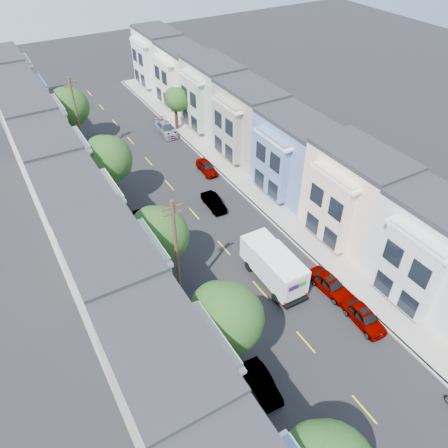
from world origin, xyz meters
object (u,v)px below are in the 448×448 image
(parked_left_b, at_px, (262,383))
(tree_far_r, at_px, (177,100))
(utility_pole_near, at_px, (177,256))
(tree_b, at_px, (225,319))
(lead_sedan, at_px, (214,202))
(parked_left_d, at_px, (146,221))
(parked_left_c, at_px, (213,313))
(parked_right_d, at_px, (166,129))
(parked_right_c, at_px, (207,168))
(parked_right_b, at_px, (330,284))
(parked_right_a, at_px, (364,317))
(utility_pole_far, at_px, (78,120))
(tree_d, at_px, (107,160))
(fedex_truck, at_px, (273,265))
(tree_e, at_px, (69,107))
(tree_c, at_px, (159,236))

(parked_left_b, bearing_deg, tree_far_r, 76.43)
(utility_pole_near, distance_m, parked_left_b, 10.54)
(tree_b, distance_m, lead_sedan, 19.66)
(parked_left_d, bearing_deg, parked_left_b, -92.00)
(parked_left_c, distance_m, parked_right_d, 31.76)
(parked_right_c, bearing_deg, parked_left_d, -146.30)
(parked_right_b, relative_size, parked_right_d, 0.93)
(parked_right_b, bearing_deg, utility_pole_near, 153.54)
(parked_right_a, xyz_separation_m, parked_right_b, (0.00, 3.86, 0.01))
(utility_pole_near, distance_m, lead_sedan, 13.92)
(parked_left_d, distance_m, parked_right_c, 11.39)
(utility_pole_far, height_order, parked_right_d, utility_pole_far)
(parked_right_b, height_order, parked_right_d, parked_right_b)
(utility_pole_far, bearing_deg, parked_right_a, -72.14)
(parked_left_b, bearing_deg, lead_sedan, 73.72)
(utility_pole_near, bearing_deg, tree_d, 90.01)
(parked_left_b, xyz_separation_m, parked_right_d, (9.80, 36.90, 0.09))
(parked_right_a, bearing_deg, parked_left_b, -172.36)
(tree_b, distance_m, parked_left_b, 5.63)
(utility_pole_near, height_order, parked_right_a, utility_pole_near)
(parked_right_a, distance_m, parked_right_c, 25.09)
(tree_b, xyz_separation_m, parked_right_c, (11.20, 23.35, -4.89))
(tree_d, bearing_deg, utility_pole_far, 89.99)
(parked_left_d, height_order, parked_right_c, parked_left_d)
(tree_b, height_order, tree_far_r, tree_b)
(tree_d, relative_size, fedex_truck, 1.17)
(utility_pole_near, height_order, parked_right_b, utility_pole_near)
(parked_right_d, bearing_deg, tree_d, -132.23)
(parked_left_b, height_order, parked_right_b, parked_right_b)
(tree_far_r, height_order, parked_right_a, tree_far_r)
(utility_pole_far, bearing_deg, tree_b, -90.00)
(parked_right_a, distance_m, parked_right_d, 36.25)
(fedex_truck, bearing_deg, utility_pole_far, 106.71)
(tree_e, distance_m, parked_right_a, 40.65)
(tree_b, relative_size, tree_far_r, 1.39)
(tree_d, distance_m, utility_pole_far, 10.28)
(parked_left_d, relative_size, parked_right_a, 0.89)
(parked_left_b, distance_m, parked_left_c, 6.69)
(utility_pole_near, bearing_deg, parked_right_a, -38.01)
(fedex_truck, distance_m, parked_right_a, 8.03)
(parked_left_d, height_order, parked_right_a, parked_right_a)
(utility_pole_far, distance_m, parked_right_d, 12.15)
(lead_sedan, bearing_deg, utility_pole_near, -128.05)
(tree_b, distance_m, parked_left_d, 18.27)
(tree_b, xyz_separation_m, tree_d, (0.00, 22.74, -0.26))
(tree_d, xyz_separation_m, parked_right_a, (11.20, -24.48, -4.56))
(tree_b, distance_m, parked_right_a, 12.32)
(parked_left_b, bearing_deg, parked_right_a, 7.79)
(tree_d, bearing_deg, tree_b, -90.00)
(tree_c, xyz_separation_m, fedex_truck, (7.79, -5.00, -2.85))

